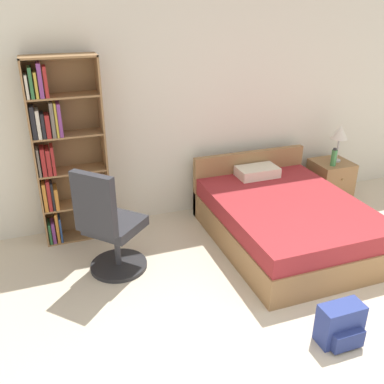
{
  "coord_description": "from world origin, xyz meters",
  "views": [
    {
      "loc": [
        -1.9,
        -1.51,
        2.55
      ],
      "look_at": [
        -0.64,
        1.98,
        0.84
      ],
      "focal_mm": 40.0,
      "sensor_mm": 36.0,
      "label": 1
    }
  ],
  "objects_px": {
    "bookshelf": "(61,150)",
    "office_chair": "(109,229)",
    "backpack_blue": "(341,325)",
    "nightstand": "(330,181)",
    "water_bottle": "(334,158)",
    "table_lamp": "(340,133)",
    "bed": "(284,219)"
  },
  "relations": [
    {
      "from": "bookshelf",
      "to": "backpack_blue",
      "type": "bearing_deg",
      "value": -52.45
    },
    {
      "from": "nightstand",
      "to": "bookshelf",
      "type": "bearing_deg",
      "value": 177.54
    },
    {
      "from": "table_lamp",
      "to": "water_bottle",
      "type": "bearing_deg",
      "value": -138.46
    },
    {
      "from": "office_chair",
      "to": "backpack_blue",
      "type": "height_order",
      "value": "office_chair"
    },
    {
      "from": "bookshelf",
      "to": "office_chair",
      "type": "distance_m",
      "value": 1.07
    },
    {
      "from": "bookshelf",
      "to": "office_chair",
      "type": "bearing_deg",
      "value": -69.5
    },
    {
      "from": "table_lamp",
      "to": "water_bottle",
      "type": "relative_size",
      "value": 2.07
    },
    {
      "from": "water_bottle",
      "to": "table_lamp",
      "type": "bearing_deg",
      "value": 41.54
    },
    {
      "from": "water_bottle",
      "to": "office_chair",
      "type": "bearing_deg",
      "value": -168.77
    },
    {
      "from": "bookshelf",
      "to": "backpack_blue",
      "type": "height_order",
      "value": "bookshelf"
    },
    {
      "from": "office_chair",
      "to": "backpack_blue",
      "type": "relative_size",
      "value": 3.19
    },
    {
      "from": "bookshelf",
      "to": "table_lamp",
      "type": "bearing_deg",
      "value": -2.25
    },
    {
      "from": "bed",
      "to": "backpack_blue",
      "type": "bearing_deg",
      "value": -104.27
    },
    {
      "from": "water_bottle",
      "to": "backpack_blue",
      "type": "bearing_deg",
      "value": -124.08
    },
    {
      "from": "table_lamp",
      "to": "bed",
      "type": "bearing_deg",
      "value": -148.38
    },
    {
      "from": "bed",
      "to": "water_bottle",
      "type": "distance_m",
      "value": 1.3
    },
    {
      "from": "bed",
      "to": "table_lamp",
      "type": "xyz_separation_m",
      "value": [
        1.21,
        0.75,
        0.65
      ]
    },
    {
      "from": "backpack_blue",
      "to": "nightstand",
      "type": "bearing_deg",
      "value": 55.82
    },
    {
      "from": "backpack_blue",
      "to": "office_chair",
      "type": "bearing_deg",
      "value": 134.58
    },
    {
      "from": "table_lamp",
      "to": "water_bottle",
      "type": "height_order",
      "value": "table_lamp"
    },
    {
      "from": "bookshelf",
      "to": "office_chair",
      "type": "height_order",
      "value": "bookshelf"
    },
    {
      "from": "bed",
      "to": "table_lamp",
      "type": "distance_m",
      "value": 1.57
    },
    {
      "from": "office_chair",
      "to": "nightstand",
      "type": "bearing_deg",
      "value": 12.99
    },
    {
      "from": "table_lamp",
      "to": "water_bottle",
      "type": "xyz_separation_m",
      "value": [
        -0.14,
        -0.13,
        -0.27
      ]
    },
    {
      "from": "bed",
      "to": "office_chair",
      "type": "xyz_separation_m",
      "value": [
        -1.94,
        0.02,
        0.23
      ]
    },
    {
      "from": "table_lamp",
      "to": "backpack_blue",
      "type": "bearing_deg",
      "value": -125.04
    },
    {
      "from": "table_lamp",
      "to": "backpack_blue",
      "type": "height_order",
      "value": "table_lamp"
    },
    {
      "from": "bed",
      "to": "bookshelf",
      "type": "bearing_deg",
      "value": 158.62
    },
    {
      "from": "bookshelf",
      "to": "bed",
      "type": "relative_size",
      "value": 1.03
    },
    {
      "from": "bookshelf",
      "to": "table_lamp",
      "type": "distance_m",
      "value": 3.48
    },
    {
      "from": "office_chair",
      "to": "nightstand",
      "type": "relative_size",
      "value": 2.11
    },
    {
      "from": "water_bottle",
      "to": "backpack_blue",
      "type": "distance_m",
      "value": 2.66
    }
  ]
}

